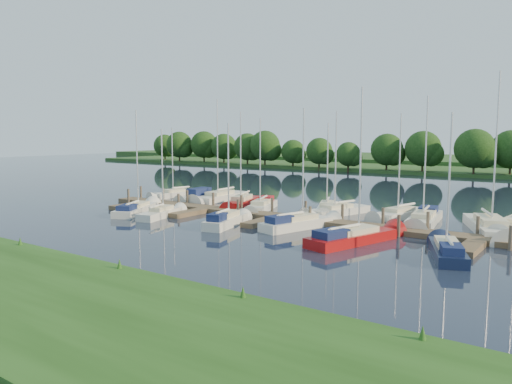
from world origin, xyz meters
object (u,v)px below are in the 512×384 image
Objects in this scene: sailboat_n_0 at (175,195)px; sailboat_s_2 at (227,222)px; dock at (276,218)px; sailboat_n_5 at (327,209)px; motorboat at (198,198)px.

sailboat_n_0 is 0.97× the size of sailboat_s_2.
sailboat_s_2 reaches higher than dock.
sailboat_n_0 is 0.96× the size of sailboat_n_5.
sailboat_n_5 is 11.41m from sailboat_s_2.
motorboat is at bearing 179.87° from sailboat_n_0.
motorboat is 15.16m from sailboat_n_5.
dock is 4.61× the size of sailboat_n_5.
dock is 4.75m from sailboat_s_2.
dock is 6.72m from sailboat_n_5.
sailboat_n_5 is at bearing 59.28° from sailboat_s_2.
motorboat is 0.71× the size of sailboat_s_2.
sailboat_n_0 is at bearing -16.59° from motorboat.
motorboat is at bearing 158.63° from dock.
sailboat_n_0 is 19.52m from sailboat_n_5.
sailboat_n_5 reaches higher than sailboat_n_0.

